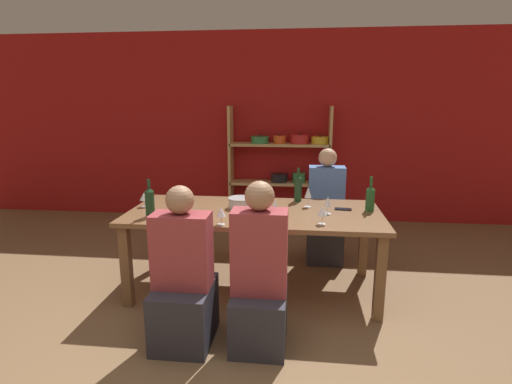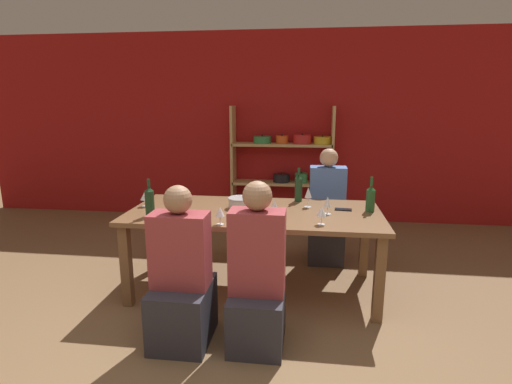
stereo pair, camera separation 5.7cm
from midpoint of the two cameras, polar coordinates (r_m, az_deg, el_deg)
wall_back_red at (r=5.89m, az=0.93°, el=9.16°), size 8.80×0.06×2.70m
shelf_unit at (r=5.76m, az=3.46°, el=1.91°), size 1.44×0.30×1.66m
dining_table at (r=3.62m, az=-0.63°, el=-3.97°), size 2.25×1.02×0.76m
mixing_bowl at (r=3.68m, az=-2.67°, el=-1.48°), size 0.23×0.23×0.10m
wine_bottle_green at (r=3.50m, az=-15.38°, el=-1.32°), size 0.08×0.08×0.32m
wine_bottle_dark at (r=3.69m, az=15.58°, el=-0.81°), size 0.08×0.08×0.32m
wine_bottle_amber at (r=3.93m, az=5.61°, el=0.63°), size 0.07×0.07×0.33m
wine_glass_empty_a at (r=3.72m, az=7.02°, el=-0.14°), size 0.07×0.07×0.19m
wine_glass_empty_b at (r=3.21m, az=-0.01°, el=-2.57°), size 0.06×0.06×0.16m
wine_glass_white_a at (r=3.92m, az=1.36°, el=0.29°), size 0.07×0.07×0.16m
wine_glass_white_b at (r=3.52m, az=9.77°, el=-1.46°), size 0.07×0.07×0.16m
wine_glass_empty_c at (r=3.21m, az=8.98°, el=-2.74°), size 0.08×0.08×0.15m
wine_glass_empty_d at (r=3.32m, az=2.26°, el=-1.96°), size 0.07×0.07×0.17m
wine_glass_red_a at (r=3.18m, az=-5.53°, el=-2.92°), size 0.07×0.07×0.14m
wine_glass_red_b at (r=3.85m, az=-16.12°, el=-0.68°), size 0.08×0.08×0.14m
cell_phone at (r=3.70m, az=11.91°, el=-2.41°), size 0.16×0.09×0.01m
person_near_a at (r=2.99m, az=-10.85°, el=-13.20°), size 0.40×0.51×1.17m
person_far_a at (r=4.46m, az=9.50°, el=-3.90°), size 0.38×0.48×1.24m
person_near_b at (r=2.90m, az=-0.09°, el=-13.36°), size 0.38×0.48×1.21m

